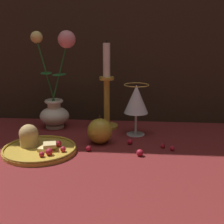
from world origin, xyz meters
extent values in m
plane|color=maroon|center=(0.00, 0.00, 0.00)|extent=(2.40, 2.40, 0.00)
cylinder|color=silver|center=(-0.22, 0.16, 0.01)|extent=(0.07, 0.07, 0.01)
ellipsoid|color=silver|center=(-0.22, 0.16, 0.04)|extent=(0.11, 0.11, 0.07)
cylinder|color=silver|center=(-0.22, 0.16, 0.08)|extent=(0.05, 0.05, 0.03)
torus|color=silver|center=(-0.22, 0.16, 0.10)|extent=(0.07, 0.07, 0.01)
cylinder|color=#23662D|center=(-0.24, 0.16, 0.21)|extent=(0.06, 0.01, 0.22)
ellipsoid|color=#23662D|center=(-0.24, 0.16, 0.20)|extent=(0.06, 0.08, 0.00)
sphere|color=#EFD67A|center=(-0.27, 0.17, 0.32)|extent=(0.04, 0.04, 0.04)
cylinder|color=#23662D|center=(-0.19, 0.15, 0.21)|extent=(0.06, 0.03, 0.22)
ellipsoid|color=#23662D|center=(-0.19, 0.15, 0.20)|extent=(0.06, 0.08, 0.00)
sphere|color=pink|center=(-0.16, 0.14, 0.31)|extent=(0.06, 0.06, 0.06)
cylinder|color=gold|center=(-0.20, -0.08, 0.01)|extent=(0.22, 0.22, 0.01)
torus|color=gold|center=(-0.20, -0.08, 0.01)|extent=(0.21, 0.21, 0.01)
cylinder|color=tan|center=(-0.24, -0.06, 0.03)|extent=(0.05, 0.05, 0.04)
sphere|color=tan|center=(-0.24, -0.06, 0.05)|extent=(0.06, 0.06, 0.06)
cube|color=#DBBC7A|center=(-0.18, -0.09, 0.01)|extent=(0.04, 0.04, 0.01)
cube|color=#DBBC7A|center=(-0.17, -0.08, 0.03)|extent=(0.05, 0.05, 0.01)
sphere|color=#AD192D|center=(-0.17, -0.14, 0.02)|extent=(0.02, 0.02, 0.02)
sphere|color=#AD192D|center=(-0.16, -0.12, 0.02)|extent=(0.02, 0.02, 0.02)
sphere|color=#AD192D|center=(-0.12, -0.10, 0.02)|extent=(0.02, 0.02, 0.02)
sphere|color=#AD192D|center=(-0.15, -0.06, 0.02)|extent=(0.02, 0.02, 0.02)
cylinder|color=silver|center=(0.08, 0.10, 0.00)|extent=(0.06, 0.06, 0.00)
cylinder|color=silver|center=(0.08, 0.10, 0.04)|extent=(0.01, 0.01, 0.07)
cone|color=silver|center=(0.08, 0.10, 0.12)|extent=(0.08, 0.08, 0.09)
cone|color=maroon|center=(0.08, 0.10, 0.11)|extent=(0.07, 0.07, 0.07)
torus|color=gold|center=(0.08, 0.10, 0.17)|extent=(0.08, 0.08, 0.00)
cylinder|color=gold|center=(-0.03, 0.17, 0.01)|extent=(0.08, 0.08, 0.01)
cylinder|color=gold|center=(-0.03, 0.17, 0.09)|extent=(0.02, 0.02, 0.17)
cylinder|color=gold|center=(-0.03, 0.17, 0.18)|extent=(0.05, 0.05, 0.01)
cylinder|color=white|center=(-0.03, 0.17, 0.24)|extent=(0.03, 0.03, 0.12)
cylinder|color=black|center=(-0.03, 0.17, 0.31)|extent=(0.00, 0.00, 0.01)
sphere|color=#B2932D|center=(-0.03, 0.01, 0.04)|extent=(0.08, 0.08, 0.08)
cylinder|color=#4C3319|center=(-0.03, 0.01, 0.09)|extent=(0.00, 0.00, 0.01)
sphere|color=#AD192D|center=(0.16, -0.02, 0.01)|extent=(0.01, 0.01, 0.01)
sphere|color=#AD192D|center=(-0.06, -0.06, 0.01)|extent=(0.02, 0.02, 0.02)
sphere|color=#AD192D|center=(0.06, 0.01, 0.01)|extent=(0.02, 0.02, 0.02)
sphere|color=#AD192D|center=(0.09, -0.08, 0.01)|extent=(0.02, 0.02, 0.02)
sphere|color=#AD192D|center=(0.19, -0.04, 0.01)|extent=(0.01, 0.01, 0.01)
camera|label=1|loc=(0.08, -0.91, 0.35)|focal=50.00mm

